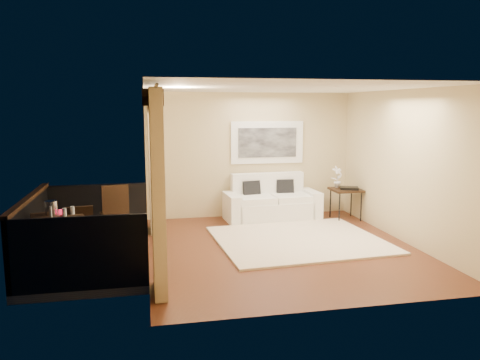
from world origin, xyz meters
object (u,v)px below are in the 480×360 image
object	(u,v)px
ice_bucket	(51,208)
balcony_chair_near	(80,234)
balcony_chair_far	(115,209)
sofa	(271,203)
orchid	(337,177)
side_table	(346,191)
bistro_table	(58,221)

from	to	relation	value
ice_bucket	balcony_chair_near	bearing A→B (deg)	-15.53
balcony_chair_far	sofa	bearing A→B (deg)	-170.29
orchid	ice_bucket	world-z (taller)	orchid
side_table	sofa	bearing A→B (deg)	166.42
balcony_chair_far	balcony_chair_near	bearing A→B (deg)	61.07
balcony_chair_far	ice_bucket	xyz separation A→B (m)	(-0.83, -1.21, 0.32)
side_table	orchid	bearing A→B (deg)	129.64
orchid	balcony_chair_near	size ratio (longest dim) A/B	0.50
sofa	side_table	xyz separation A→B (m)	(1.55, -0.37, 0.27)
orchid	balcony_chair_far	bearing A→B (deg)	-167.83
orchid	bistro_table	xyz separation A→B (m)	(-5.32, -2.33, -0.15)
bistro_table	balcony_chair_near	size ratio (longest dim) A/B	0.92
sofa	bistro_table	xyz separation A→B (m)	(-3.90, -2.54, 0.41)
side_table	orchid	distance (m)	0.36
sofa	side_table	world-z (taller)	sofa
balcony_chair_near	balcony_chair_far	bearing A→B (deg)	63.20
sofa	balcony_chair_far	size ratio (longest dim) A/B	1.94
bistro_table	ice_bucket	xyz separation A→B (m)	(-0.10, 0.13, 0.18)
sofa	balcony_chair_far	distance (m)	3.41
orchid	bistro_table	world-z (taller)	orchid
side_table	balcony_chair_far	bearing A→B (deg)	-170.12
orchid	balcony_chair_near	world-z (taller)	orchid
sofa	ice_bucket	xyz separation A→B (m)	(-4.01, -2.41, 0.59)
bistro_table	balcony_chair_far	xyz separation A→B (m)	(0.72, 1.34, -0.14)
sofa	orchid	distance (m)	1.54
orchid	balcony_chair_far	xyz separation A→B (m)	(-4.59, -0.99, -0.28)
side_table	bistro_table	size ratio (longest dim) A/B	0.77
bistro_table	ice_bucket	distance (m)	0.24
balcony_chair_near	ice_bucket	xyz separation A→B (m)	(-0.40, 0.11, 0.39)
balcony_chair_near	ice_bucket	world-z (taller)	ice_bucket
balcony_chair_far	balcony_chair_near	distance (m)	1.39
sofa	balcony_chair_near	distance (m)	4.40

